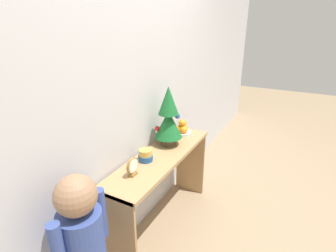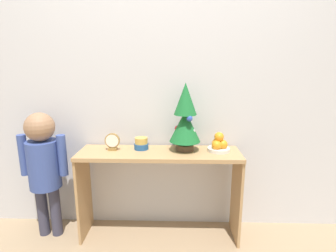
{
  "view_description": "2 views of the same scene",
  "coord_description": "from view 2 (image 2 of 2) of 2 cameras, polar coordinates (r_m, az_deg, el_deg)",
  "views": [
    {
      "loc": [
        -1.66,
        -0.78,
        1.74
      ],
      "look_at": [
        0.06,
        0.14,
        0.96
      ],
      "focal_mm": 28.0,
      "sensor_mm": 36.0,
      "label": 1
    },
    {
      "loc": [
        0.12,
        -1.75,
        1.37
      ],
      "look_at": [
        0.07,
        0.2,
        0.92
      ],
      "focal_mm": 28.0,
      "sensor_mm": 36.0,
      "label": 2
    }
  ],
  "objects": [
    {
      "name": "singing_bowl",
      "position": [
        2.09,
        -5.84,
        -3.84
      ],
      "size": [
        0.11,
        0.11,
        0.09
      ],
      "color": "#235189",
      "rests_on": "console_table"
    },
    {
      "name": "fruit_bowl",
      "position": [
        2.07,
        10.98,
        -4.02
      ],
      "size": [
        0.17,
        0.17,
        0.15
      ],
      "color": "silver",
      "rests_on": "console_table"
    },
    {
      "name": "mini_tree",
      "position": [
        2.0,
        3.76,
        1.71
      ],
      "size": [
        0.24,
        0.24,
        0.53
      ],
      "color": "#4C3828",
      "rests_on": "console_table"
    },
    {
      "name": "console_table",
      "position": [
        2.09,
        -1.9,
        -9.75
      ],
      "size": [
        1.25,
        0.34,
        0.72
      ],
      "color": "tan",
      "rests_on": "ground_plane"
    },
    {
      "name": "ground_plane",
      "position": [
        2.23,
        -2.07,
        -25.02
      ],
      "size": [
        12.0,
        12.0,
        0.0
      ],
      "primitive_type": "plane",
      "color": "#997F60"
    },
    {
      "name": "desk_clock",
      "position": [
        2.09,
        -12.02,
        -3.42
      ],
      "size": [
        0.12,
        0.04,
        0.14
      ],
      "color": "olive",
      "rests_on": "console_table"
    },
    {
      "name": "child_figure",
      "position": [
        2.29,
        -25.47,
        -6.94
      ],
      "size": [
        0.38,
        0.24,
        1.03
      ],
      "color": "#38384C",
      "rests_on": "ground_plane"
    },
    {
      "name": "back_wall",
      "position": [
        2.14,
        -1.68,
        9.75
      ],
      "size": [
        7.0,
        0.05,
        2.5
      ],
      "primitive_type": "cube",
      "color": "silver",
      "rests_on": "ground_plane"
    }
  ]
}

